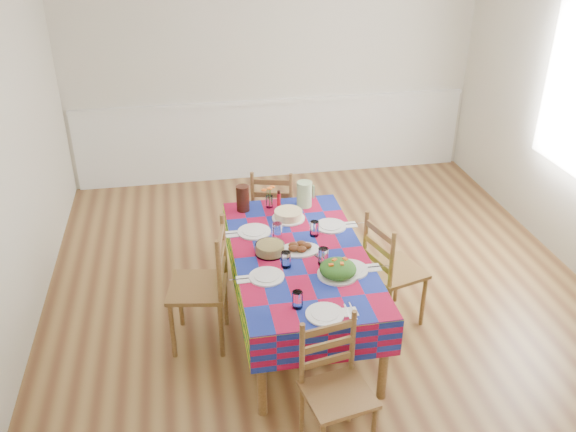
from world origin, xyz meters
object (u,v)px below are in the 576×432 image
object	(u,v)px
meat_platter	(299,248)
green_pitcher	(304,194)
dining_table	(299,261)
chair_left	(204,287)
tea_pitcher	(243,198)
chair_right	(391,271)
chair_far	(274,213)
chair_near	(335,390)

from	to	relation	value
meat_platter	green_pitcher	world-z (taller)	green_pitcher
dining_table	chair_left	bearing A→B (deg)	-179.37
tea_pitcher	dining_table	bearing A→B (deg)	-66.14
chair_right	chair_far	bearing A→B (deg)	16.60
chair_left	tea_pitcher	bearing A→B (deg)	162.77
green_pitcher	chair_left	size ratio (longest dim) A/B	0.22
meat_platter	chair_right	world-z (taller)	chair_right
meat_platter	chair_near	xyz separation A→B (m)	(-0.01, -1.12, -0.29)
chair_near	dining_table	bearing A→B (deg)	78.82
meat_platter	chair_near	bearing A→B (deg)	-90.53
chair_left	chair_right	bearing A→B (deg)	99.81
chair_near	chair_far	bearing A→B (deg)	79.30
chair_near	chair_far	size ratio (longest dim) A/B	0.97
meat_platter	dining_table	bearing A→B (deg)	-99.13
chair_far	chair_left	bearing A→B (deg)	74.16
tea_pitcher	chair_near	bearing A→B (deg)	-80.31
tea_pitcher	chair_near	world-z (taller)	tea_pitcher
meat_platter	green_pitcher	xyz separation A→B (m)	(0.18, 0.69, 0.08)
chair_far	chair_near	bearing A→B (deg)	105.83
tea_pitcher	chair_near	size ratio (longest dim) A/B	0.25
meat_platter	chair_far	world-z (taller)	chair_far
dining_table	tea_pitcher	size ratio (longest dim) A/B	8.26
dining_table	chair_far	world-z (taller)	chair_far
chair_near	chair_right	size ratio (longest dim) A/B	0.94
chair_near	green_pitcher	bearing A→B (deg)	73.25
chair_far	chair_right	bearing A→B (deg)	138.17
chair_far	chair_right	world-z (taller)	chair_right
tea_pitcher	chair_left	size ratio (longest dim) A/B	0.22
meat_platter	green_pitcher	size ratio (longest dim) A/B	1.38
dining_table	chair_left	xyz separation A→B (m)	(-0.69, -0.01, -0.13)
chair_far	green_pitcher	bearing A→B (deg)	131.71
dining_table	meat_platter	size ratio (longest dim) A/B	5.99
chair_left	chair_right	world-z (taller)	chair_left
chair_right	green_pitcher	bearing A→B (deg)	19.80
meat_platter	chair_near	size ratio (longest dim) A/B	0.35
chair_left	chair_right	xyz separation A→B (m)	(1.39, -0.00, -0.03)
meat_platter	tea_pitcher	size ratio (longest dim) A/B	1.38
chair_right	chair_left	bearing A→B (deg)	74.02
meat_platter	chair_far	distance (m)	1.12
dining_table	chair_near	xyz separation A→B (m)	(-0.01, -1.10, -0.19)
green_pitcher	tea_pitcher	world-z (taller)	same
dining_table	green_pitcher	world-z (taller)	green_pitcher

